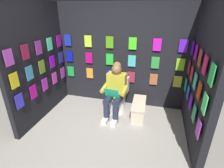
{
  "coord_description": "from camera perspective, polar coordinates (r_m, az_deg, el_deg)",
  "views": [
    {
      "loc": [
        -0.8,
        1.96,
        2.22
      ],
      "look_at": [
        -0.01,
        -1.01,
        0.85
      ],
      "focal_mm": 27.94,
      "sensor_mm": 36.0,
      "label": 1
    }
  ],
  "objects": [
    {
      "name": "display_wall_back",
      "position": [
        4.07,
        3.11,
        8.95
      ],
      "size": [
        3.05,
        0.14,
        2.33
      ],
      "color": "black",
      "rests_on": "ground"
    },
    {
      "name": "toilet",
      "position": [
        4.0,
        1.95,
        -4.27
      ],
      "size": [
        0.42,
        0.57,
        0.77
      ],
      "rotation": [
        0.0,
        0.0,
        -0.08
      ],
      "color": "white",
      "rests_on": "ground"
    },
    {
      "name": "display_wall_right",
      "position": [
        3.85,
        -23.1,
        6.14
      ],
      "size": [
        0.14,
        1.83,
        2.33
      ],
      "color": "black",
      "rests_on": "ground"
    },
    {
      "name": "person_reading",
      "position": [
        3.68,
        0.99,
        -2.11
      ],
      "size": [
        0.55,
        0.7,
        1.19
      ],
      "rotation": [
        0.0,
        0.0,
        -0.08
      ],
      "color": "gold",
      "rests_on": "ground"
    },
    {
      "name": "comic_longbox_near",
      "position": [
        3.91,
        8.7,
        -7.98
      ],
      "size": [
        0.31,
        0.74,
        0.33
      ],
      "rotation": [
        0.0,
        0.0,
        0.04
      ],
      "color": "beige",
      "rests_on": "ground"
    },
    {
      "name": "ground_plane",
      "position": [
        3.07,
        -5.41,
        -22.44
      ],
      "size": [
        30.0,
        30.0,
        0.0
      ],
      "primitive_type": "plane",
      "color": "#9E998E"
    },
    {
      "name": "display_wall_left",
      "position": [
        3.15,
        27.17,
        1.68
      ],
      "size": [
        0.14,
        1.83,
        2.33
      ],
      "color": "black",
      "rests_on": "ground"
    }
  ]
}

